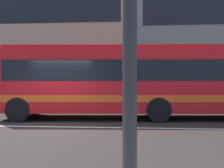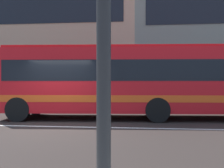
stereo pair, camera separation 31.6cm
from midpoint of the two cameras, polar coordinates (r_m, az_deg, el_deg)
The scene contains 4 objects.
ground_plane at distance 10.19m, azimuth -13.29°, elevation -8.77°, with size 160.00×160.00×0.00m, color #2E2622.
lane_centre_line at distance 10.19m, azimuth -13.29°, elevation -8.75°, with size 60.00×0.16×0.01m, color silver.
apartment_block_left at distance 28.14m, azimuth -18.73°, elevation 10.48°, with size 21.39×9.35×13.04m.
transit_bus at distance 12.10m, azimuth 4.72°, elevation 1.00°, with size 12.05×3.39×3.16m.
Camera 1 is at (2.97, -9.57, 1.65)m, focal length 43.36 mm.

